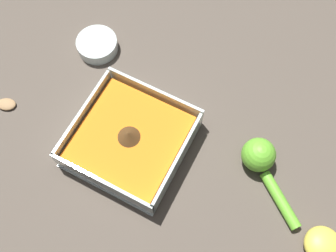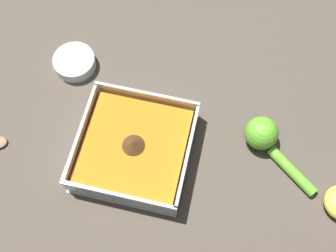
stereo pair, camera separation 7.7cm
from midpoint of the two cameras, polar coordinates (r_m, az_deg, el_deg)
ground_plane at (r=0.80m, az=-10.26°, el=-3.61°), size 4.00×4.00×0.00m
square_dish at (r=0.77m, az=-7.70°, el=-3.49°), size 0.21×0.21×0.06m
spice_bowl at (r=0.89m, az=-15.82°, el=8.59°), size 0.09×0.09×0.03m
lemon_squeezer at (r=0.78m, az=11.30°, el=-2.13°), size 0.16×0.13×0.07m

